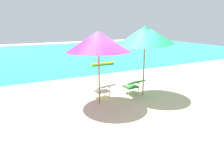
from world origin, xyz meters
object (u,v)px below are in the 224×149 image
(beach_umbrella_left, at_px, (99,41))
(beach_umbrella_right, at_px, (145,35))
(swim_buoy, at_px, (103,64))
(lounge_chair_left, at_px, (104,89))
(lounge_chair_right, at_px, (133,85))

(beach_umbrella_left, xyz_separation_m, beach_umbrella_right, (1.85, 0.01, 0.16))
(swim_buoy, distance_m, beach_umbrella_right, 6.37)
(beach_umbrella_left, relative_size, beach_umbrella_right, 0.99)
(lounge_chair_left, relative_size, beach_umbrella_right, 0.34)
(lounge_chair_right, height_order, beach_umbrella_right, beach_umbrella_right)
(lounge_chair_left, relative_size, beach_umbrella_left, 0.34)
(lounge_chair_right, distance_m, beach_umbrella_left, 2.33)
(lounge_chair_right, bearing_deg, beach_umbrella_right, -32.65)
(lounge_chair_right, xyz_separation_m, beach_umbrella_right, (0.32, -0.20, 1.90))
(lounge_chair_right, height_order, beach_umbrella_left, beach_umbrella_left)
(lounge_chair_right, relative_size, beach_umbrella_left, 0.33)
(beach_umbrella_left, bearing_deg, swim_buoy, 64.22)
(swim_buoy, height_order, beach_umbrella_right, beach_umbrella_right)
(lounge_chair_left, xyz_separation_m, beach_umbrella_right, (1.56, -0.24, 1.90))
(lounge_chair_right, relative_size, beach_umbrella_right, 0.33)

